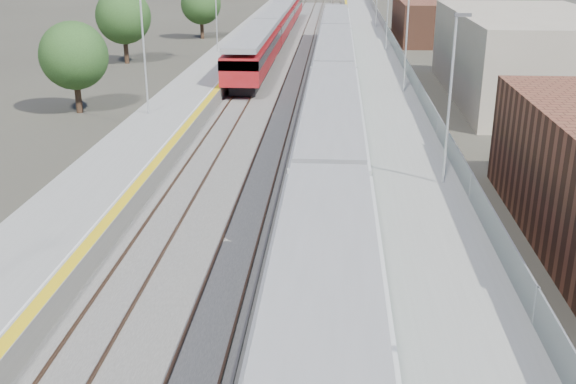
# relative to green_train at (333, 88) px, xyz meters

# --- Properties ---
(ground) EXTENTS (320.00, 320.00, 0.00)m
(ground) POSITION_rel_green_train_xyz_m (-1.50, 13.72, -2.37)
(ground) COLOR #47443A
(ground) RESTS_ON ground
(ballast_bed) EXTENTS (10.50, 155.00, 0.06)m
(ballast_bed) POSITION_rel_green_train_xyz_m (-3.75, 16.22, -2.34)
(ballast_bed) COLOR #565451
(ballast_bed) RESTS_ON ground
(tracks) EXTENTS (8.96, 160.00, 0.17)m
(tracks) POSITION_rel_green_train_xyz_m (-3.15, 17.90, -2.27)
(tracks) COLOR #4C3323
(tracks) RESTS_ON ground
(platform_right) EXTENTS (4.70, 155.00, 8.52)m
(platform_right) POSITION_rel_green_train_xyz_m (3.78, 16.21, -1.84)
(platform_right) COLOR slate
(platform_right) RESTS_ON ground
(platform_left) EXTENTS (4.30, 155.00, 8.52)m
(platform_left) POSITION_rel_green_train_xyz_m (-10.55, 16.21, -1.86)
(platform_left) COLOR slate
(platform_left) RESTS_ON ground
(green_train) EXTENTS (3.06, 85.15, 3.37)m
(green_train) POSITION_rel_green_train_xyz_m (0.00, 0.00, 0.00)
(green_train) COLOR black
(green_train) RESTS_ON ground
(red_train) EXTENTS (3.05, 61.84, 3.85)m
(red_train) POSITION_rel_green_train_xyz_m (-7.00, 36.50, -0.10)
(red_train) COLOR black
(red_train) RESTS_ON ground
(tree_a) EXTENTS (4.66, 4.66, 6.31)m
(tree_a) POSITION_rel_green_train_xyz_m (-17.76, 1.72, 1.59)
(tree_a) COLOR #382619
(tree_a) RESTS_ON ground
(tree_b) EXTENTS (5.29, 5.29, 7.17)m
(tree_b) POSITION_rel_green_train_xyz_m (-20.49, 22.05, 2.14)
(tree_b) COLOR #382619
(tree_b) RESTS_ON ground
(tree_c) EXTENTS (4.89, 4.89, 6.62)m
(tree_c) POSITION_rel_green_train_xyz_m (-16.50, 40.47, 1.79)
(tree_c) COLOR #382619
(tree_c) RESTS_ON ground
(tree_d) EXTENTS (4.45, 4.45, 6.04)m
(tree_d) POSITION_rel_green_train_xyz_m (20.03, 31.58, 1.42)
(tree_d) COLOR #382619
(tree_d) RESTS_ON ground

